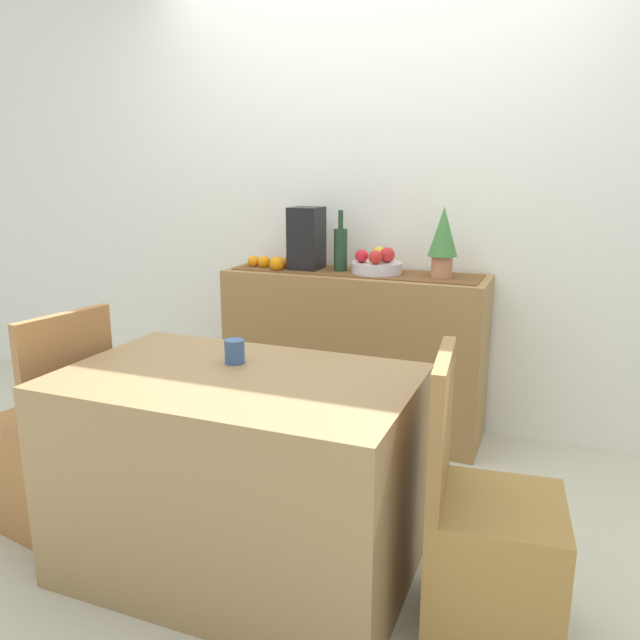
{
  "coord_description": "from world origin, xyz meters",
  "views": [
    {
      "loc": [
        0.99,
        -2.16,
        1.43
      ],
      "look_at": [
        -0.02,
        0.38,
        0.75
      ],
      "focal_mm": 34.81,
      "sensor_mm": 36.0,
      "label": 1
    }
  ],
  "objects_px": {
    "potted_plant": "(443,238)",
    "chair_near_window": "(52,460)",
    "sideboard_console": "(354,353)",
    "coffee_cup": "(235,351)",
    "wine_bottle": "(341,249)",
    "chair_by_corner": "(489,555)",
    "dining_table": "(239,474)",
    "fruit_bowl": "(377,268)",
    "coffee_maker": "(307,239)"
  },
  "relations": [
    {
      "from": "sideboard_console",
      "to": "potted_plant",
      "type": "bearing_deg",
      "value": 0.0
    },
    {
      "from": "wine_bottle",
      "to": "potted_plant",
      "type": "xyz_separation_m",
      "value": [
        0.54,
        0.0,
        0.08
      ]
    },
    {
      "from": "chair_near_window",
      "to": "sideboard_console",
      "type": "bearing_deg",
      "value": 57.31
    },
    {
      "from": "coffee_maker",
      "to": "chair_near_window",
      "type": "bearing_deg",
      "value": -113.45
    },
    {
      "from": "dining_table",
      "to": "fruit_bowl",
      "type": "bearing_deg",
      "value": 85.62
    },
    {
      "from": "fruit_bowl",
      "to": "chair_near_window",
      "type": "relative_size",
      "value": 0.29
    },
    {
      "from": "dining_table",
      "to": "coffee_cup",
      "type": "height_order",
      "value": "coffee_cup"
    },
    {
      "from": "fruit_bowl",
      "to": "potted_plant",
      "type": "bearing_deg",
      "value": 0.0
    },
    {
      "from": "coffee_maker",
      "to": "chair_by_corner",
      "type": "distance_m",
      "value": 1.93
    },
    {
      "from": "sideboard_console",
      "to": "wine_bottle",
      "type": "distance_m",
      "value": 0.57
    },
    {
      "from": "potted_plant",
      "to": "chair_near_window",
      "type": "distance_m",
      "value": 2.04
    },
    {
      "from": "fruit_bowl",
      "to": "chair_near_window",
      "type": "xyz_separation_m",
      "value": [
        -0.97,
        -1.33,
        -0.65
      ]
    },
    {
      "from": "sideboard_console",
      "to": "wine_bottle",
      "type": "relative_size",
      "value": 4.29
    },
    {
      "from": "wine_bottle",
      "to": "chair_by_corner",
      "type": "relative_size",
      "value": 0.36
    },
    {
      "from": "coffee_maker",
      "to": "potted_plant",
      "type": "relative_size",
      "value": 0.94
    },
    {
      "from": "wine_bottle",
      "to": "potted_plant",
      "type": "height_order",
      "value": "potted_plant"
    },
    {
      "from": "sideboard_console",
      "to": "coffee_cup",
      "type": "distance_m",
      "value": 1.26
    },
    {
      "from": "potted_plant",
      "to": "chair_by_corner",
      "type": "distance_m",
      "value": 1.62
    },
    {
      "from": "fruit_bowl",
      "to": "chair_near_window",
      "type": "height_order",
      "value": "fruit_bowl"
    },
    {
      "from": "coffee_cup",
      "to": "chair_near_window",
      "type": "relative_size",
      "value": 0.1
    },
    {
      "from": "fruit_bowl",
      "to": "wine_bottle",
      "type": "bearing_deg",
      "value": 180.0
    },
    {
      "from": "sideboard_console",
      "to": "coffee_cup",
      "type": "relative_size",
      "value": 16.11
    },
    {
      "from": "fruit_bowl",
      "to": "dining_table",
      "type": "height_order",
      "value": "fruit_bowl"
    },
    {
      "from": "chair_near_window",
      "to": "wine_bottle",
      "type": "bearing_deg",
      "value": 59.85
    },
    {
      "from": "wine_bottle",
      "to": "coffee_cup",
      "type": "distance_m",
      "value": 1.23
    },
    {
      "from": "coffee_maker",
      "to": "coffee_cup",
      "type": "relative_size",
      "value": 3.88
    },
    {
      "from": "coffee_maker",
      "to": "coffee_cup",
      "type": "xyz_separation_m",
      "value": [
        0.23,
        -1.21,
        -0.27
      ]
    },
    {
      "from": "wine_bottle",
      "to": "coffee_cup",
      "type": "xyz_separation_m",
      "value": [
        0.03,
        -1.21,
        -0.23
      ]
    },
    {
      "from": "coffee_maker",
      "to": "fruit_bowl",
      "type": "bearing_deg",
      "value": 0.0
    },
    {
      "from": "wine_bottle",
      "to": "chair_near_window",
      "type": "relative_size",
      "value": 0.36
    },
    {
      "from": "fruit_bowl",
      "to": "dining_table",
      "type": "xyz_separation_m",
      "value": [
        -0.1,
        -1.33,
        -0.55
      ]
    },
    {
      "from": "fruit_bowl",
      "to": "potted_plant",
      "type": "xyz_separation_m",
      "value": [
        0.34,
        0.0,
        0.17
      ]
    },
    {
      "from": "sideboard_console",
      "to": "coffee_cup",
      "type": "xyz_separation_m",
      "value": [
        -0.05,
        -1.21,
        0.34
      ]
    },
    {
      "from": "chair_near_window",
      "to": "coffee_cup",
      "type": "bearing_deg",
      "value": 8.41
    },
    {
      "from": "sideboard_console",
      "to": "potted_plant",
      "type": "height_order",
      "value": "potted_plant"
    },
    {
      "from": "chair_by_corner",
      "to": "coffee_cup",
      "type": "bearing_deg",
      "value": 172.86
    },
    {
      "from": "fruit_bowl",
      "to": "dining_table",
      "type": "bearing_deg",
      "value": -94.38
    },
    {
      "from": "fruit_bowl",
      "to": "coffee_cup",
      "type": "bearing_deg",
      "value": -97.96
    },
    {
      "from": "wine_bottle",
      "to": "chair_by_corner",
      "type": "xyz_separation_m",
      "value": [
        0.97,
        -1.33,
        -0.74
      ]
    },
    {
      "from": "coffee_cup",
      "to": "chair_near_window",
      "type": "distance_m",
      "value": 0.96
    },
    {
      "from": "sideboard_console",
      "to": "chair_by_corner",
      "type": "height_order",
      "value": "chair_by_corner"
    },
    {
      "from": "sideboard_console",
      "to": "chair_by_corner",
      "type": "relative_size",
      "value": 1.55
    },
    {
      "from": "potted_plant",
      "to": "chair_by_corner",
      "type": "relative_size",
      "value": 0.4
    },
    {
      "from": "sideboard_console",
      "to": "chair_by_corner",
      "type": "bearing_deg",
      "value": -56.19
    },
    {
      "from": "potted_plant",
      "to": "chair_near_window",
      "type": "xyz_separation_m",
      "value": [
        -1.31,
        -1.33,
        -0.82
      ]
    },
    {
      "from": "sideboard_console",
      "to": "fruit_bowl",
      "type": "distance_m",
      "value": 0.49
    },
    {
      "from": "fruit_bowl",
      "to": "sideboard_console",
      "type": "bearing_deg",
      "value": 180.0
    },
    {
      "from": "coffee_maker",
      "to": "dining_table",
      "type": "height_order",
      "value": "coffee_maker"
    },
    {
      "from": "coffee_cup",
      "to": "fruit_bowl",
      "type": "bearing_deg",
      "value": 82.04
    },
    {
      "from": "coffee_cup",
      "to": "chair_by_corner",
      "type": "bearing_deg",
      "value": -7.14
    }
  ]
}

